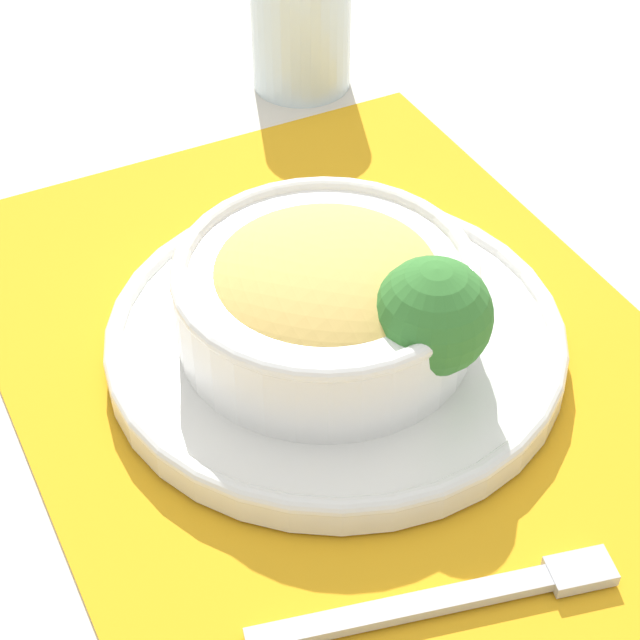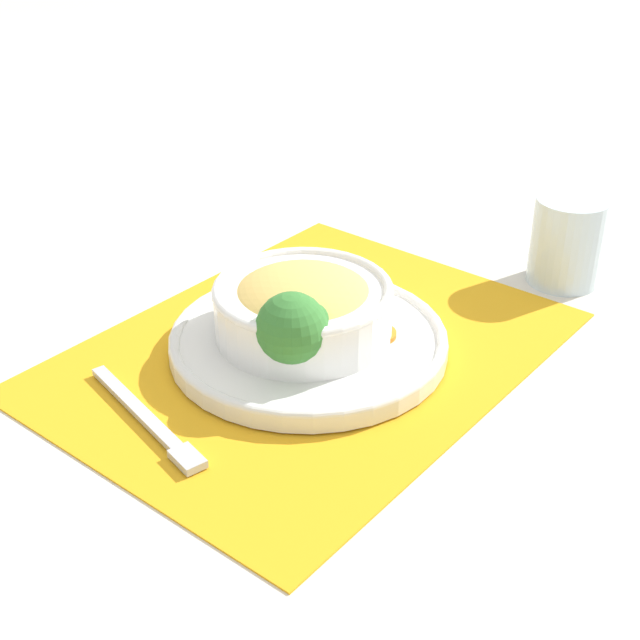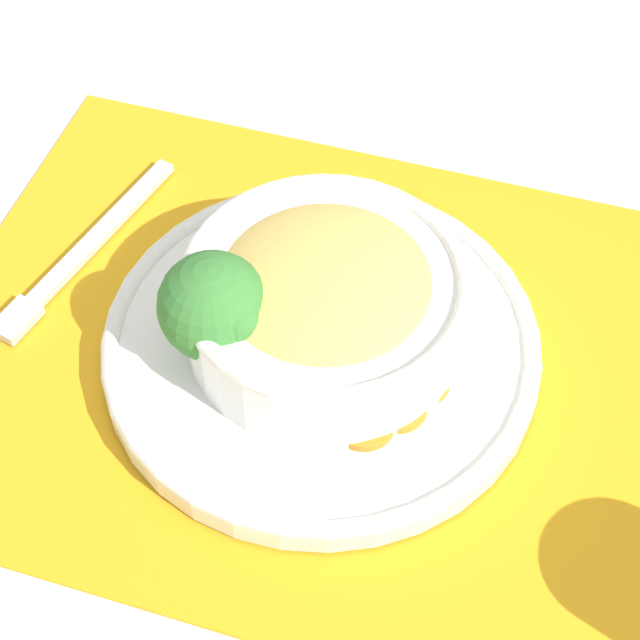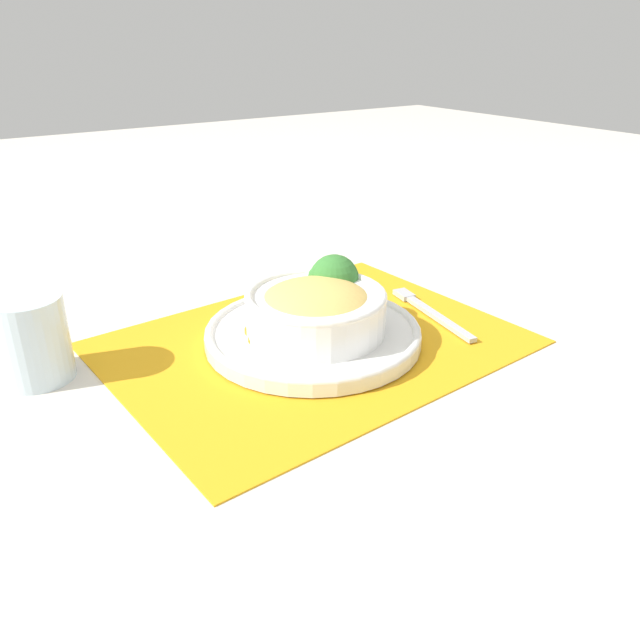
% 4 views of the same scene
% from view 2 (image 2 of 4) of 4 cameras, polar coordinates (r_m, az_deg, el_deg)
% --- Properties ---
extents(ground_plane, '(4.00, 4.00, 0.00)m').
position_cam_2_polar(ground_plane, '(0.88, -0.74, -2.14)').
color(ground_plane, beige).
extents(placemat, '(0.52, 0.41, 0.00)m').
position_cam_2_polar(placemat, '(0.88, -0.74, -2.03)').
color(placemat, orange).
rests_on(placemat, ground_plane).
extents(plate, '(0.27, 0.27, 0.02)m').
position_cam_2_polar(plate, '(0.87, -0.74, -1.29)').
color(plate, white).
rests_on(plate, placemat).
extents(bowl, '(0.17, 0.17, 0.06)m').
position_cam_2_polar(bowl, '(0.86, -0.96, 1.03)').
color(bowl, white).
rests_on(bowl, plate).
extents(broccoli_floret, '(0.07, 0.07, 0.08)m').
position_cam_2_polar(broccoli_floret, '(0.79, -1.78, -0.55)').
color(broccoli_floret, '#84AD5B').
rests_on(broccoli_floret, plate).
extents(carrot_slice_near, '(0.04, 0.04, 0.01)m').
position_cam_2_polar(carrot_slice_near, '(0.87, 3.67, -0.88)').
color(carrot_slice_near, orange).
rests_on(carrot_slice_near, plate).
extents(carrot_slice_middle, '(0.04, 0.04, 0.01)m').
position_cam_2_polar(carrot_slice_middle, '(0.89, 3.34, -0.13)').
color(carrot_slice_middle, orange).
rests_on(carrot_slice_middle, plate).
extents(carrot_slice_far, '(0.04, 0.04, 0.01)m').
position_cam_2_polar(carrot_slice_far, '(0.91, 2.57, 0.51)').
color(carrot_slice_far, orange).
rests_on(carrot_slice_far, plate).
extents(water_glass, '(0.08, 0.08, 0.10)m').
position_cam_2_polar(water_glass, '(1.03, 15.49, 4.63)').
color(water_glass, silver).
rests_on(water_glass, ground_plane).
extents(fork, '(0.05, 0.18, 0.01)m').
position_cam_2_polar(fork, '(0.78, -10.56, -6.68)').
color(fork, '#B7B7BC').
rests_on(fork, placemat).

